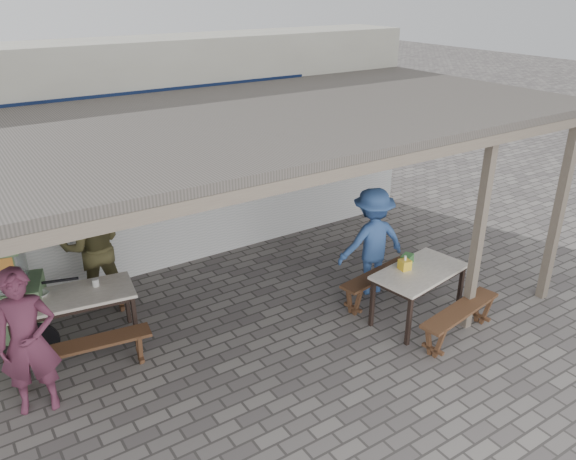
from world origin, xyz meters
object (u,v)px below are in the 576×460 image
at_px(bench_left_street, 81,352).
at_px(table_right, 419,275).
at_px(donation_box, 407,259).
at_px(patron_right_table, 372,241).
at_px(patron_street_side, 28,342).
at_px(condiment_jar, 95,283).
at_px(condiment_bowl, 42,294).
at_px(table_left, 71,301).
at_px(bench_left_wall, 70,299).
at_px(patron_wall_side, 93,247).
at_px(bench_right_street, 460,316).
at_px(tissue_box, 405,265).
at_px(bench_right_wall, 379,280).

height_order(bench_left_street, table_right, table_right).
bearing_deg(donation_box, patron_right_table, 91.01).
bearing_deg(bench_left_street, patron_street_side, -146.03).
height_order(bench_left_street, condiment_jar, condiment_jar).
xyz_separation_m(donation_box, condiment_bowl, (-4.35, 1.83, -0.04)).
xyz_separation_m(table_left, bench_left_wall, (0.10, 0.65, -0.33)).
relative_size(table_right, patron_street_side, 0.83).
distance_m(table_left, patron_street_side, 1.13).
bearing_deg(condiment_bowl, table_left, -31.43).
bearing_deg(table_right, table_left, 145.86).
xyz_separation_m(patron_street_side, patron_wall_side, (1.20, 1.85, 0.05)).
bearing_deg(bench_right_street, tissue_box, 99.41).
distance_m(tissue_box, condiment_bowl, 4.63).
bearing_deg(table_right, bench_left_street, 154.21).
bearing_deg(bench_right_street, bench_right_wall, 90.00).
relative_size(bench_left_street, donation_box, 8.71).
relative_size(bench_right_street, bench_right_wall, 1.00).
xyz_separation_m(bench_right_street, tissue_box, (-0.26, 0.78, 0.48)).
distance_m(table_left, patron_right_table, 4.16).
height_order(bench_left_street, patron_right_table, patron_right_table).
distance_m(tissue_box, donation_box, 0.19).
bearing_deg(table_left, condiment_jar, 18.14).
bearing_deg(condiment_jar, patron_wall_side, 75.52).
xyz_separation_m(table_left, table_right, (4.07, -1.89, -0.00)).
bearing_deg(patron_wall_side, tissue_box, 153.10).
bearing_deg(patron_street_side, table_left, 70.36).
bearing_deg(patron_right_table, donation_box, 101.38).
xyz_separation_m(tissue_box, donation_box, (0.15, 0.11, -0.01)).
distance_m(bench_right_wall, patron_wall_side, 4.08).
height_order(bench_right_wall, patron_right_table, patron_right_table).
distance_m(bench_left_wall, patron_right_table, 4.29).
bearing_deg(bench_left_wall, bench_left_street, -90.00).
height_order(bench_left_wall, patron_wall_side, patron_wall_side).
distance_m(table_left, bench_left_street, 0.74).
bearing_deg(bench_left_wall, patron_street_side, -106.77).
bearing_deg(tissue_box, condiment_jar, 153.06).
height_order(bench_right_wall, donation_box, donation_box).
height_order(bench_left_street, donation_box, donation_box).
xyz_separation_m(bench_left_wall, donation_box, (3.97, -2.30, 0.47)).
xyz_separation_m(bench_right_street, donation_box, (-0.11, 0.89, 0.48)).
height_order(patron_street_side, condiment_jar, patron_street_side).
distance_m(bench_left_street, patron_wall_side, 1.80).
xyz_separation_m(patron_street_side, patron_right_table, (4.69, -0.04, -0.03)).
bearing_deg(bench_right_wall, condiment_jar, 151.10).
distance_m(bench_right_wall, patron_street_side, 4.64).
height_order(table_left, table_right, same).
xyz_separation_m(patron_wall_side, tissue_box, (3.35, -2.70, -0.07)).
relative_size(patron_wall_side, tissue_box, 12.97).
relative_size(bench_left_wall, donation_box, 8.71).
bearing_deg(patron_wall_side, condiment_bowl, 53.53).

